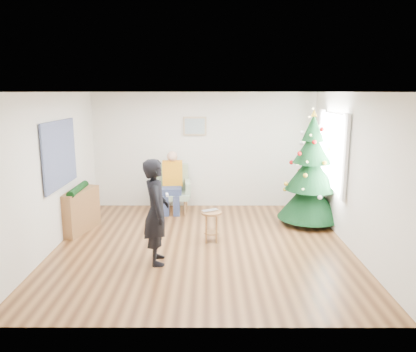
{
  "coord_description": "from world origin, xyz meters",
  "views": [
    {
      "loc": [
        0.11,
        -6.62,
        2.61
      ],
      "look_at": [
        0.1,
        0.6,
        1.1
      ],
      "focal_mm": 35.0,
      "sensor_mm": 36.0,
      "label": 1
    }
  ],
  "objects_px": {
    "stool": "(211,226)",
    "console": "(79,211)",
    "armchair": "(172,194)",
    "christmas_tree": "(311,174)",
    "standing_man": "(156,212)"
  },
  "relations": [
    {
      "from": "stool",
      "to": "console",
      "type": "xyz_separation_m",
      "value": [
        -2.49,
        0.54,
        0.12
      ]
    },
    {
      "from": "armchair",
      "to": "standing_man",
      "type": "relative_size",
      "value": 0.62
    },
    {
      "from": "christmas_tree",
      "to": "armchair",
      "type": "relative_size",
      "value": 2.23
    },
    {
      "from": "stool",
      "to": "console",
      "type": "bearing_deg",
      "value": 167.85
    },
    {
      "from": "christmas_tree",
      "to": "console",
      "type": "relative_size",
      "value": 2.27
    },
    {
      "from": "armchair",
      "to": "stool",
      "type": "bearing_deg",
      "value": -69.61
    },
    {
      "from": "console",
      "to": "stool",
      "type": "bearing_deg",
      "value": 2.35
    },
    {
      "from": "christmas_tree",
      "to": "standing_man",
      "type": "relative_size",
      "value": 1.39
    },
    {
      "from": "console",
      "to": "armchair",
      "type": "bearing_deg",
      "value": 53.73
    },
    {
      "from": "stool",
      "to": "console",
      "type": "height_order",
      "value": "console"
    },
    {
      "from": "christmas_tree",
      "to": "armchair",
      "type": "distance_m",
      "value": 3.02
    },
    {
      "from": "stool",
      "to": "standing_man",
      "type": "bearing_deg",
      "value": -133.4
    },
    {
      "from": "christmas_tree",
      "to": "stool",
      "type": "bearing_deg",
      "value": -152.71
    },
    {
      "from": "stool",
      "to": "standing_man",
      "type": "height_order",
      "value": "standing_man"
    },
    {
      "from": "stool",
      "to": "standing_man",
      "type": "distance_m",
      "value": 1.34
    }
  ]
}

